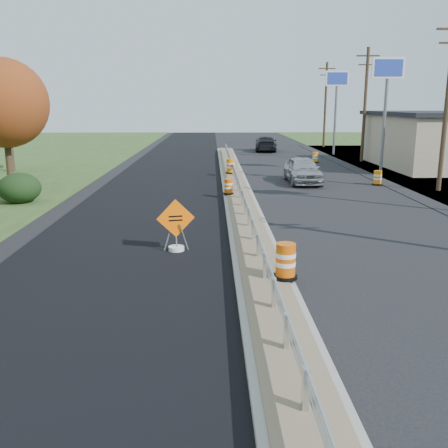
{
  "coord_description": "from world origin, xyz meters",
  "views": [
    {
      "loc": [
        -1.41,
        -18.79,
        4.81
      ],
      "look_at": [
        -1.04,
        -3.37,
        1.1
      ],
      "focal_mm": 40.0,
      "sensor_mm": 36.0,
      "label": 1
    }
  ],
  "objects_px": {
    "barrel_median_far": "(231,166)",
    "car_dark_far": "(266,144)",
    "caution_sign": "(176,238)",
    "barrel_shoulder_mid": "(315,158)",
    "barrel_shoulder_near": "(378,178)",
    "car_silver": "(303,170)",
    "barrel_median_mid": "(228,187)",
    "barrel_median_near": "(286,262)"
  },
  "relations": [
    {
      "from": "car_dark_far",
      "to": "barrel_median_mid",
      "type": "bearing_deg",
      "value": 85.38
    },
    {
      "from": "car_dark_far",
      "to": "barrel_shoulder_mid",
      "type": "bearing_deg",
      "value": 111.77
    },
    {
      "from": "barrel_median_near",
      "to": "barrel_shoulder_mid",
      "type": "bearing_deg",
      "value": 76.97
    },
    {
      "from": "barrel_median_near",
      "to": "barrel_shoulder_near",
      "type": "bearing_deg",
      "value": 64.74
    },
    {
      "from": "barrel_shoulder_mid",
      "to": "car_silver",
      "type": "xyz_separation_m",
      "value": [
        -3.12,
        -11.31,
        0.41
      ]
    },
    {
      "from": "barrel_median_far",
      "to": "car_dark_far",
      "type": "relative_size",
      "value": 0.18
    },
    {
      "from": "caution_sign",
      "to": "barrel_shoulder_near",
      "type": "xyz_separation_m",
      "value": [
        11.33,
        13.84,
        -0.03
      ]
    },
    {
      "from": "caution_sign",
      "to": "barrel_median_mid",
      "type": "height_order",
      "value": "caution_sign"
    },
    {
      "from": "barrel_median_far",
      "to": "car_silver",
      "type": "distance_m",
      "value": 5.24
    },
    {
      "from": "barrel_shoulder_mid",
      "to": "car_silver",
      "type": "height_order",
      "value": "car_silver"
    },
    {
      "from": "barrel_median_near",
      "to": "barrel_shoulder_mid",
      "type": "distance_m",
      "value": 30.33
    },
    {
      "from": "barrel_shoulder_mid",
      "to": "barrel_median_mid",
      "type": "bearing_deg",
      "value": -115.69
    },
    {
      "from": "barrel_shoulder_mid",
      "to": "car_dark_far",
      "type": "height_order",
      "value": "car_dark_far"
    },
    {
      "from": "barrel_median_far",
      "to": "barrel_shoulder_mid",
      "type": "distance_m",
      "value": 11.36
    },
    {
      "from": "car_silver",
      "to": "car_dark_far",
      "type": "xyz_separation_m",
      "value": [
        0.03,
        21.91,
        -0.04
      ]
    },
    {
      "from": "caution_sign",
      "to": "barrel_shoulder_mid",
      "type": "distance_m",
      "value": 27.95
    },
    {
      "from": "car_silver",
      "to": "barrel_shoulder_mid",
      "type": "bearing_deg",
      "value": 74.06
    },
    {
      "from": "barrel_median_far",
      "to": "barrel_shoulder_mid",
      "type": "relative_size",
      "value": 1.14
    },
    {
      "from": "caution_sign",
      "to": "car_silver",
      "type": "distance_m",
      "value": 16.32
    },
    {
      "from": "barrel_shoulder_near",
      "to": "car_dark_far",
      "type": "height_order",
      "value": "car_dark_far"
    },
    {
      "from": "caution_sign",
      "to": "barrel_shoulder_mid",
      "type": "height_order",
      "value": "caution_sign"
    },
    {
      "from": "barrel_median_far",
      "to": "car_dark_far",
      "type": "bearing_deg",
      "value": 76.88
    },
    {
      "from": "barrel_median_near",
      "to": "car_silver",
      "type": "distance_m",
      "value": 18.61
    },
    {
      "from": "caution_sign",
      "to": "barrel_median_mid",
      "type": "xyz_separation_m",
      "value": [
        2.08,
        9.59,
        0.16
      ]
    },
    {
      "from": "barrel_median_mid",
      "to": "car_dark_far",
      "type": "xyz_separation_m",
      "value": [
        4.85,
        27.11,
        0.17
      ]
    },
    {
      "from": "barrel_shoulder_near",
      "to": "caution_sign",
      "type": "bearing_deg",
      "value": -129.32
    },
    {
      "from": "barrel_shoulder_near",
      "to": "car_dark_far",
      "type": "distance_m",
      "value": 23.28
    },
    {
      "from": "caution_sign",
      "to": "barrel_shoulder_mid",
      "type": "relative_size",
      "value": 2.05
    },
    {
      "from": "barrel_median_mid",
      "to": "barrel_median_far",
      "type": "distance_m",
      "value": 8.02
    },
    {
      "from": "barrel_shoulder_near",
      "to": "car_silver",
      "type": "xyz_separation_m",
      "value": [
        -4.44,
        0.94,
        0.4
      ]
    },
    {
      "from": "barrel_shoulder_near",
      "to": "barrel_shoulder_mid",
      "type": "height_order",
      "value": "barrel_shoulder_near"
    },
    {
      "from": "barrel_median_far",
      "to": "barrel_shoulder_mid",
      "type": "height_order",
      "value": "barrel_median_far"
    },
    {
      "from": "caution_sign",
      "to": "barrel_median_far",
      "type": "relative_size",
      "value": 1.79
    },
    {
      "from": "barrel_median_mid",
      "to": "car_dark_far",
      "type": "distance_m",
      "value": 27.54
    },
    {
      "from": "barrel_median_near",
      "to": "car_silver",
      "type": "relative_size",
      "value": 0.2
    },
    {
      "from": "car_silver",
      "to": "car_dark_far",
      "type": "relative_size",
      "value": 0.89
    },
    {
      "from": "caution_sign",
      "to": "barrel_shoulder_mid",
      "type": "xyz_separation_m",
      "value": [
        10.02,
        26.1,
        -0.04
      ]
    },
    {
      "from": "barrel_median_mid",
      "to": "barrel_shoulder_near",
      "type": "distance_m",
      "value": 10.19
    },
    {
      "from": "barrel_median_near",
      "to": "barrel_shoulder_mid",
      "type": "relative_size",
      "value": 1.13
    },
    {
      "from": "barrel_shoulder_mid",
      "to": "car_dark_far",
      "type": "bearing_deg",
      "value": 106.23
    },
    {
      "from": "caution_sign",
      "to": "barrel_median_near",
      "type": "relative_size",
      "value": 1.82
    },
    {
      "from": "barrel_median_near",
      "to": "barrel_shoulder_near",
      "type": "height_order",
      "value": "barrel_median_near"
    }
  ]
}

